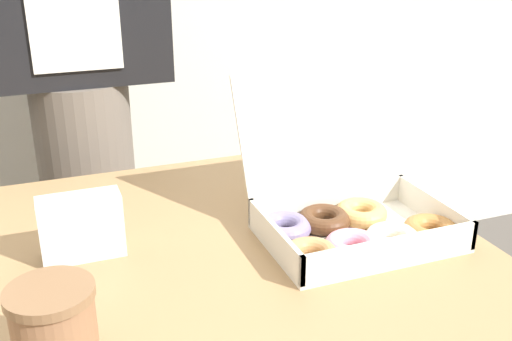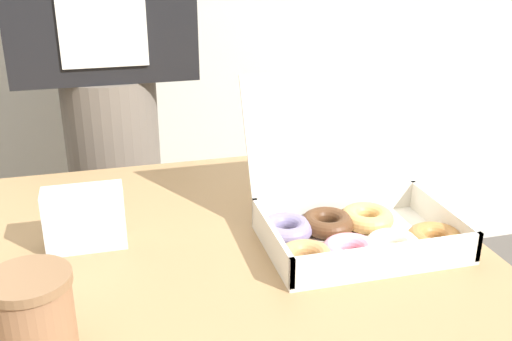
# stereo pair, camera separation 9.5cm
# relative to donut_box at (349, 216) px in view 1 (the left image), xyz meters

# --- Properties ---
(donut_box) EXTENTS (0.34, 0.32, 0.25)m
(donut_box) POSITION_rel_donut_box_xyz_m (0.00, 0.00, 0.00)
(donut_box) COLOR silver
(donut_box) RESTS_ON table
(coffee_cup) EXTENTS (0.10, 0.10, 0.12)m
(coffee_cup) POSITION_rel_donut_box_xyz_m (-0.49, -0.19, 0.02)
(coffee_cup) COLOR #8C6042
(coffee_cup) RESTS_ON table
(napkin_holder) EXTENTS (0.13, 0.05, 0.10)m
(napkin_holder) POSITION_rel_donut_box_xyz_m (-0.43, 0.09, 0.01)
(napkin_holder) COLOR silver
(napkin_holder) RESTS_ON table
(person_customer) EXTENTS (0.44, 0.24, 1.67)m
(person_customer) POSITION_rel_donut_box_xyz_m (-0.37, 0.70, 0.13)
(person_customer) COLOR #665B51
(person_customer) RESTS_ON ground_plane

